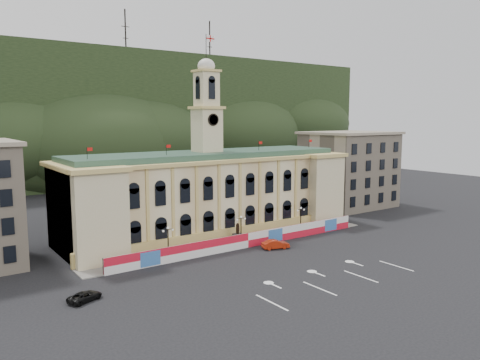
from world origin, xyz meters
TOP-DOWN VIEW (x-y plane):
  - ground at (0.00, 0.00)m, footprint 260.00×260.00m
  - lane_markings at (0.00, -5.00)m, footprint 26.00×10.00m
  - hill_ridge at (0.03, 121.99)m, footprint 230.00×80.00m
  - city_hall at (0.00, 27.63)m, footprint 56.20×17.60m
  - side_building_right at (43.00, 30.93)m, footprint 21.00×17.00m
  - hoarding_fence at (0.06, 15.07)m, footprint 50.00×0.44m
  - pavement at (0.00, 17.75)m, footprint 56.00×5.50m
  - statue at (0.00, 18.00)m, footprint 1.40×1.40m
  - lamp_left at (-14.00, 17.00)m, footprint 1.96×0.44m
  - lamp_center at (0.00, 17.00)m, footprint 1.96×0.44m
  - lamp_right at (14.00, 17.00)m, footprint 1.96×0.44m
  - red_sedan at (3.32, 11.65)m, footprint 4.38×5.64m
  - black_suv at (-30.00, 7.43)m, footprint 4.89×5.63m

SIDE VIEW (x-z plane):
  - ground at x=0.00m, z-range 0.00..0.00m
  - lane_markings at x=0.00m, z-range -0.01..0.01m
  - pavement at x=0.00m, z-range 0.00..0.16m
  - black_suv at x=-30.00m, z-range 0.00..1.19m
  - red_sedan at x=3.32m, z-range 0.00..1.54m
  - statue at x=0.00m, z-range -0.67..3.05m
  - hoarding_fence at x=0.06m, z-range 0.00..2.50m
  - lamp_left at x=-14.00m, z-range 0.50..5.65m
  - lamp_center at x=0.00m, z-range 0.50..5.65m
  - lamp_right at x=14.00m, z-range 0.50..5.65m
  - city_hall at x=0.00m, z-range -10.70..26.40m
  - side_building_right at x=43.00m, z-range 0.03..18.63m
  - hill_ridge at x=0.03m, z-range -12.52..51.48m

